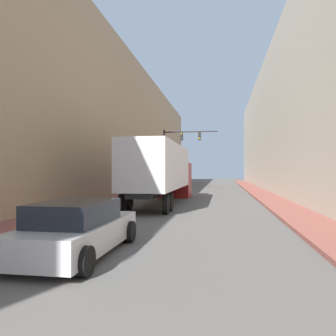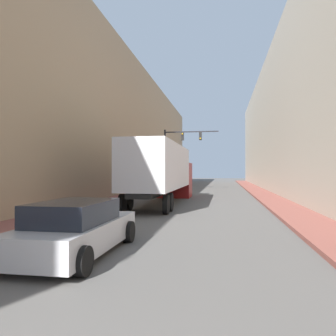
# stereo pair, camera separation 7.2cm
# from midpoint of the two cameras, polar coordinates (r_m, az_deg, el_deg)

# --- Properties ---
(sidewalk_right) EXTENTS (2.05, 80.00, 0.15)m
(sidewalk_right) POSITION_cam_midpoint_polar(r_m,az_deg,el_deg) (30.48, 16.27, -4.44)
(sidewalk_right) COLOR brown
(sidewalk_right) RESTS_ON ground
(sidewalk_left) EXTENTS (2.05, 80.00, 0.15)m
(sidewalk_left) POSITION_cam_midpoint_polar(r_m,az_deg,el_deg) (31.25, -4.74, -4.36)
(sidewalk_left) COLOR brown
(sidewalk_left) RESTS_ON ground
(building_right) EXTENTS (6.00, 80.00, 14.34)m
(building_right) POSITION_cam_midpoint_polar(r_m,az_deg,el_deg) (31.52, 23.61, 8.65)
(building_right) COLOR #BCB29E
(building_right) RESTS_ON ground
(building_left) EXTENTS (6.00, 80.00, 13.80)m
(building_left) POSITION_cam_midpoint_polar(r_m,az_deg,el_deg) (32.76, -11.63, 7.79)
(building_left) COLOR tan
(building_left) RESTS_ON ground
(semi_truck) EXTENTS (2.58, 13.33, 3.80)m
(semi_truck) POSITION_cam_midpoint_polar(r_m,az_deg,el_deg) (21.91, -0.69, -0.54)
(semi_truck) COLOR silver
(semi_truck) RESTS_ON ground
(sedan_car) EXTENTS (2.04, 4.61, 1.40)m
(sedan_car) POSITION_cam_midpoint_polar(r_m,az_deg,el_deg) (8.93, -15.35, -10.19)
(sedan_car) COLOR #B7B7BC
(sedan_car) RESTS_ON ground
(traffic_signal_gantry) EXTENTS (6.18, 0.35, 6.90)m
(traffic_signal_gantry) POSITION_cam_midpoint_polar(r_m,az_deg,el_deg) (37.26, 1.61, 3.43)
(traffic_signal_gantry) COLOR black
(traffic_signal_gantry) RESTS_ON ground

